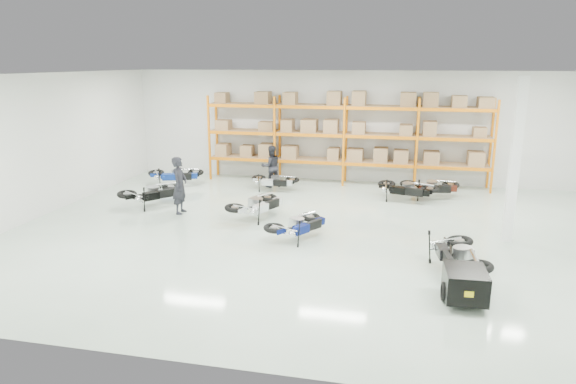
% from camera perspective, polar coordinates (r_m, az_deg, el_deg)
% --- Properties ---
extents(room, '(18.00, 18.00, 18.00)m').
position_cam_1_polar(room, '(14.40, 3.56, 3.89)').
color(room, silver).
rests_on(room, ground).
extents(pallet_rack, '(11.28, 0.98, 3.62)m').
position_cam_1_polar(pallet_rack, '(20.72, 6.38, 7.05)').
color(pallet_rack, orange).
rests_on(pallet_rack, ground).
extents(structural_column, '(0.25, 0.25, 4.50)m').
position_cam_1_polar(structural_column, '(15.03, 23.89, 3.13)').
color(structural_column, white).
rests_on(structural_column, ground).
extents(moto_blue_centre, '(1.67, 1.94, 1.13)m').
position_cam_1_polar(moto_blue_centre, '(14.32, 1.16, -3.23)').
color(moto_blue_centre, '#081355').
rests_on(moto_blue_centre, ground).
extents(moto_silver_left, '(1.65, 2.11, 1.22)m').
position_cam_1_polar(moto_silver_left, '(16.22, -3.43, -0.98)').
color(moto_silver_left, silver).
rests_on(moto_silver_left, ground).
extents(moto_black_far_left, '(1.98, 2.13, 1.26)m').
position_cam_1_polar(moto_black_far_left, '(18.21, -14.84, 0.33)').
color(moto_black_far_left, black).
rests_on(moto_black_far_left, ground).
extents(moto_touring_right, '(1.24, 2.08, 1.27)m').
position_cam_1_polar(moto_touring_right, '(12.70, 18.38, -6.01)').
color(moto_touring_right, black).
rests_on(moto_touring_right, ground).
extents(trailer, '(0.92, 1.74, 0.72)m').
position_cam_1_polar(trailer, '(11.28, 19.07, -9.61)').
color(trailer, black).
rests_on(trailer, ground).
extents(moto_back_a, '(2.08, 1.43, 1.23)m').
position_cam_1_polar(moto_back_a, '(20.98, -12.44, 2.25)').
color(moto_back_a, navy).
rests_on(moto_back_a, ground).
extents(moto_back_b, '(1.67, 0.89, 1.06)m').
position_cam_1_polar(moto_back_b, '(19.73, -1.59, 1.58)').
color(moto_back_b, silver).
rests_on(moto_back_b, ground).
extents(moto_back_c, '(2.09, 1.45, 1.23)m').
position_cam_1_polar(moto_back_c, '(18.71, 12.98, 0.77)').
color(moto_back_c, black).
rests_on(moto_back_c, ground).
extents(moto_back_d, '(1.94, 1.15, 1.19)m').
position_cam_1_polar(moto_back_d, '(19.31, 15.58, 0.96)').
color(moto_back_d, '#40140C').
rests_on(moto_back_d, ground).
extents(person_left, '(0.48, 0.70, 1.88)m').
position_cam_1_polar(person_left, '(17.03, -11.94, 0.73)').
color(person_left, black).
rests_on(person_left, ground).
extents(person_back, '(1.01, 0.95, 1.65)m').
position_cam_1_polar(person_back, '(20.27, -1.90, 2.86)').
color(person_back, black).
rests_on(person_back, ground).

